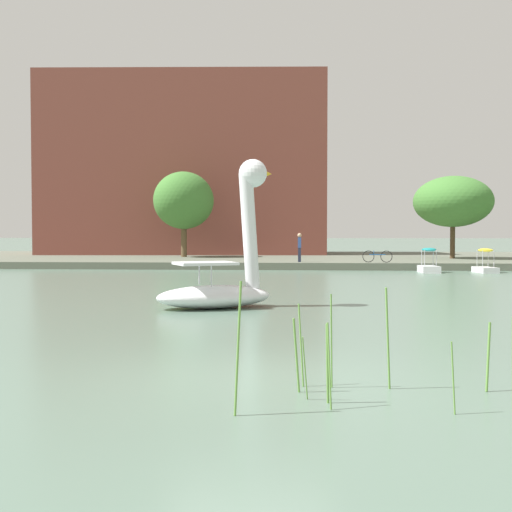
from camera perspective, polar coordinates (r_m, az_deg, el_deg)
The scene contains 11 objects.
ground_plane at distance 10.24m, azimuth -0.74°, elevation -10.26°, with size 547.20×547.20×0.00m, color #567060.
shore_bank_far at distance 51.28m, azimuth 3.15°, elevation -0.23°, with size 148.59×24.13×0.43m, color #5B6051.
swan_boat at distance 19.51m, azimuth -2.77°, elevation -1.28°, with size 3.76×2.93×4.33m.
pedal_boat_teal at distance 38.11m, azimuth 14.42°, elevation -0.76°, with size 0.99×1.87×1.36m.
pedal_boat_yellow at distance 38.89m, azimuth 18.84°, elevation -0.73°, with size 1.11×1.85×1.33m.
tree_broadleaf_right at distance 47.93m, azimuth 16.33°, elevation 4.44°, with size 6.34×6.70×5.63m.
tree_broadleaf_left at distance 49.35m, azimuth -6.13°, elevation 4.69°, with size 5.62×6.03×6.20m.
person_on_path at distance 40.48m, azimuth 3.70°, elevation 0.86°, with size 0.25×0.25×1.73m.
bicycle_parked at distance 40.47m, azimuth 10.23°, elevation -0.03°, with size 1.74×0.32×0.71m.
apartment_block at distance 57.82m, azimuth -5.95°, elevation 7.47°, with size 23.09×9.38×14.60m, color brown.
reed_clump_foreground at distance 9.00m, azimuth 8.07°, elevation -8.13°, with size 3.39×1.68×1.60m.
Camera 1 is at (0.85, -9.97, 2.17)m, focal length 47.26 mm.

